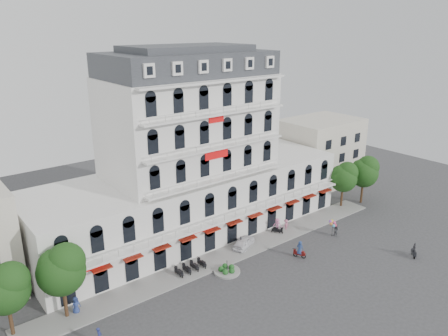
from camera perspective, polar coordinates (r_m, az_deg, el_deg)
ground at (r=51.78m, az=7.38°, el=-15.02°), size 120.00×120.00×0.00m
sidewalk at (r=57.37m, az=0.87°, el=-11.18°), size 53.00×4.00×0.16m
main_building at (r=60.06m, az=-4.50°, el=0.46°), size 45.00×15.00×25.80m
flank_building_east at (r=82.21m, az=12.37°, el=2.14°), size 14.00×10.00×12.00m
traffic_island at (r=53.65m, az=0.39°, el=-13.23°), size 3.20×3.20×1.60m
parked_scooter_row at (r=54.04m, az=-4.37°, el=-13.36°), size 4.40×1.80×1.10m
tree_west_outer at (r=46.18m, az=-26.65°, el=-13.70°), size 4.50×4.48×7.76m
tree_west_inner at (r=46.47m, az=-20.47°, el=-12.13°), size 4.76×4.76×8.25m
tree_east_inner at (r=72.13m, az=15.39°, el=-1.05°), size 4.40×4.37×7.57m
tree_east_outer at (r=74.63m, az=17.86°, el=-0.36°), size 4.65×4.65×8.05m
parked_car at (r=58.93m, az=2.62°, el=-9.64°), size 4.55×3.30×1.44m
rider_east at (r=57.07m, az=9.87°, el=-10.40°), size 0.97×1.58×2.30m
rider_northeast at (r=61.46m, az=23.57°, el=-9.80°), size 1.35×1.26×1.99m
rider_center at (r=62.50m, az=6.99°, el=-7.48°), size 1.25×1.50×2.37m
pedestrian_left at (r=49.17m, az=-18.77°, el=-16.60°), size 1.07×0.83×1.95m
pedestrian_mid at (r=58.56m, az=2.23°, el=-9.67°), size 1.07×0.60×1.71m
pedestrian_right at (r=63.83m, az=8.09°, el=-7.38°), size 1.12×0.68×1.68m
pedestrian_far at (r=44.65m, az=-15.97°, el=-20.37°), size 0.70×0.81×1.86m
balloon_vendor at (r=63.25m, az=14.28°, el=-7.63°), size 1.35×1.30×2.45m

